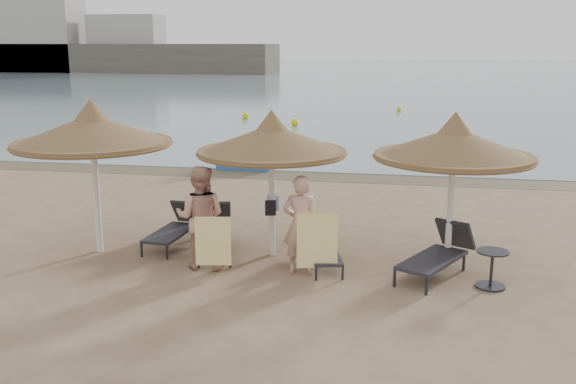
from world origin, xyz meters
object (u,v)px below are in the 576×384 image
lounger_far_left (175,227)px  person_left (200,209)px  pedal_boat (246,159)px  palapa_right (454,144)px  palapa_center (272,140)px  person_right (301,217)px  lounger_far_right (439,252)px  side_table (491,270)px  lounger_near_right (324,248)px  lounger_near_left (215,231)px  palapa_left (92,131)px

lounger_far_left → person_left: 1.88m
lounger_far_left → pedal_boat: (-0.56, 8.66, -0.05)m
palapa_right → lounger_far_left: (-5.79, 0.38, -2.05)m
lounger_far_left → person_left: bearing=-47.6°
palapa_right → palapa_center: bearing=179.6°
person_right → lounger_far_right: bearing=-173.5°
palapa_right → person_left: palapa_right is taller
side_table → pedal_boat: bearing=125.0°
side_table → palapa_center: bearing=165.7°
person_left → person_right: (1.97, 0.03, -0.07)m
palapa_center → lounger_near_right: size_ratio=1.76×
lounger_far_left → person_left: person_left is taller
lounger_far_left → lounger_near_left: 1.02m
palapa_center → lounger_near_right: bearing=-19.3°
palapa_left → lounger_near_left: size_ratio=1.49×
lounger_far_right → pedal_boat: 11.36m
lounger_near_left → side_table: bearing=-27.7°
palapa_left → lounger_far_left: size_ratio=1.66×
palapa_left → palapa_right: bearing=3.3°
lounger_near_left → person_left: size_ratio=0.93×
lounger_near_left → person_left: person_left is taller
palapa_left → person_left: size_ratio=1.38×
lounger_far_right → pedal_boat: size_ratio=1.13×
lounger_near_left → side_table: lounger_near_left is taller
lounger_far_right → pedal_boat: (-6.16, 9.54, -0.09)m
lounger_near_left → side_table: (5.52, -1.16, -0.09)m
lounger_near_right → palapa_left: bearing=166.2°
side_table → person_left: (-5.47, 0.09, 0.86)m
lounger_near_right → side_table: 3.20m
palapa_left → person_right: size_ratio=1.46×
palapa_right → side_table: (0.70, -1.06, -2.11)m
person_left → person_right: bearing=178.2°
lounger_far_right → person_left: 4.65m
lounger_far_left → side_table: 6.65m
lounger_far_right → person_left: person_left is taller
palapa_center → lounger_near_right: palapa_center is taller
pedal_boat → lounger_near_left: bearing=-78.6°
palapa_right → lounger_far_left: 6.15m
lounger_far_right → side_table: (0.90, -0.56, -0.10)m
lounger_far_right → pedal_boat: bearing=151.1°
lounger_far_right → person_right: person_right is taller
palapa_center → person_right: bearing=-52.0°
palapa_right → lounger_near_right: size_ratio=1.78×
lounger_near_left → person_left: 1.32m
person_right → lounger_near_left: bearing=-30.4°
lounger_near_left → lounger_far_right: lounger_far_right is taller
lounger_far_left → pedal_boat: 8.68m
palapa_center → pedal_boat: bearing=107.3°
lounger_far_left → palapa_center: bearing=-3.9°
lounger_far_right → side_table: 1.06m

